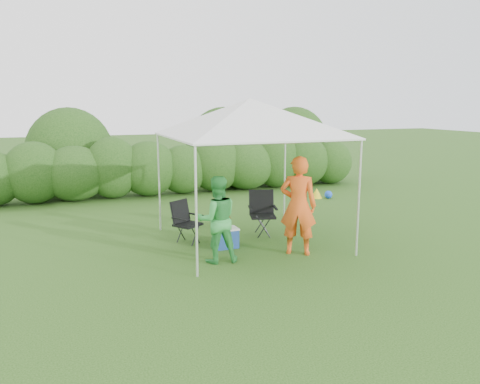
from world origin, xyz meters
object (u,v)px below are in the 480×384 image
object	(u,v)px
chair_right	(262,210)
chair_left	(185,219)
canopy	(250,118)
woman	(217,219)
man	(298,206)
cooler	(226,238)

from	to	relation	value
chair_right	chair_left	distance (m)	1.68
chair_right	chair_left	world-z (taller)	chair_right
canopy	woman	xyz separation A→B (m)	(-0.98, -0.91, -1.70)
chair_left	woman	xyz separation A→B (m)	(0.24, -1.34, 0.28)
woman	man	bearing A→B (deg)	-178.15
chair_right	woman	bearing A→B (deg)	-120.91
man	woman	xyz separation A→B (m)	(-1.52, 0.10, -0.15)
chair_left	man	distance (m)	2.32
canopy	woman	world-z (taller)	canopy
chair_right	cooler	bearing A→B (deg)	-132.50
canopy	chair_right	xyz separation A→B (m)	(0.47, 0.45, -1.94)
chair_left	cooler	xyz separation A→B (m)	(0.64, -0.62, -0.28)
man	woman	distance (m)	1.53
canopy	man	size ratio (longest dim) A/B	1.71
canopy	chair_left	distance (m)	2.37
chair_right	man	world-z (taller)	man
chair_right	cooler	distance (m)	1.26
woman	cooler	xyz separation A→B (m)	(0.40, 0.72, -0.57)
woman	cooler	world-z (taller)	woman
chair_right	man	size ratio (longest dim) A/B	0.51
chair_left	woman	size ratio (longest dim) A/B	0.56
woman	chair_right	bearing A→B (deg)	-131.11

